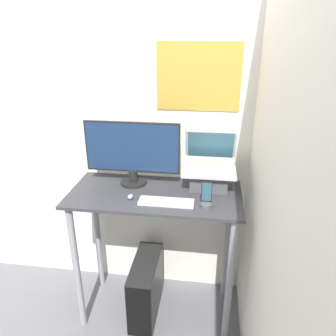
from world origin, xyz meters
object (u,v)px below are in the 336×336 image
Objects in this scene: laptop at (209,173)px; keyboard at (166,202)px; cell_phone at (206,199)px; monitor at (132,153)px; computer_tower at (146,287)px; mouse at (130,196)px.

laptop is 1.06× the size of keyboard.
keyboard is at bearing 179.10° from cell_phone.
laptop is 0.52m from monitor.
monitor is 1.29× the size of computer_tower.
keyboard is (0.26, -0.24, -0.21)m from monitor.
monitor is at bearing 136.95° from keyboard.
keyboard reaches higher than computer_tower.
monitor is at bearing 122.68° from computer_tower.
monitor reaches higher than computer_tower.
cell_phone reaches higher than keyboard.
cell_phone is 0.33× the size of computer_tower.
cell_phone reaches higher than mouse.
monitor is (-0.51, -0.02, 0.12)m from laptop.
monitor is 0.58m from cell_phone.
laptop reaches higher than keyboard.
mouse is 0.79m from computer_tower.
laptop is at bearing 88.34° from cell_phone.
keyboard is 0.80m from computer_tower.
monitor is at bearing 98.19° from mouse.
laptop is at bearing 26.15° from mouse.
computer_tower is at bearing -157.68° from laptop.
computer_tower is at bearing 166.36° from cell_phone.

